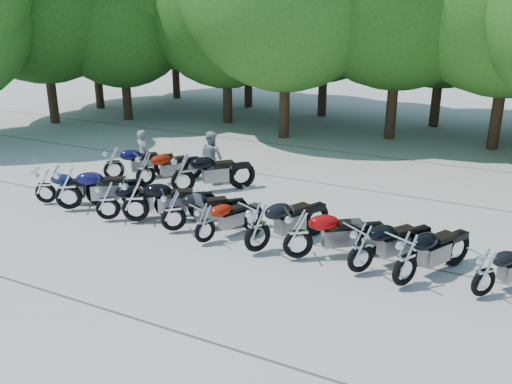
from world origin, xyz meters
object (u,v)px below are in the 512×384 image
at_px(motorcycle_7, 298,233).
at_px(motorcycle_8, 361,247).
at_px(rider_0, 143,154).
at_px(rider_1, 212,157).
at_px(motorcycle_2, 107,200).
at_px(motorcycle_5, 205,222).
at_px(motorcycle_10, 485,272).
at_px(motorcycle_3, 135,199).
at_px(motorcycle_4, 173,210).
at_px(motorcycle_1, 68,187).
at_px(motorcycle_6, 257,226).
at_px(motorcycle_12, 113,163).
at_px(motorcycle_0, 45,185).
at_px(motorcycle_9, 406,258).
at_px(motorcycle_13, 145,168).
at_px(motorcycle_14, 183,172).

xyz_separation_m(motorcycle_7, motorcycle_8, (1.44, -0.02, -0.03)).
xyz_separation_m(rider_0, rider_1, (2.33, 0.48, 0.05)).
height_order(motorcycle_2, motorcycle_7, motorcycle_7).
height_order(motorcycle_5, motorcycle_10, motorcycle_10).
distance_m(motorcycle_3, motorcycle_4, 1.24).
height_order(motorcycle_1, motorcycle_6, motorcycle_1).
bearing_deg(motorcycle_8, motorcycle_6, 36.55).
bearing_deg(motorcycle_4, motorcycle_8, -134.52).
bearing_deg(motorcycle_12, motorcycle_5, -165.63).
bearing_deg(motorcycle_6, motorcycle_5, 30.06).
relative_size(motorcycle_0, motorcycle_3, 0.86).
height_order(motorcycle_3, motorcycle_12, motorcycle_3).
xyz_separation_m(motorcycle_7, rider_1, (-4.63, 3.95, 0.16)).
bearing_deg(motorcycle_3, motorcycle_8, -123.59).
relative_size(motorcycle_2, motorcycle_3, 0.89).
bearing_deg(rider_0, motorcycle_3, 137.08).
xyz_separation_m(motorcycle_6, motorcycle_7, (0.96, 0.10, -0.03)).
height_order(motorcycle_6, motorcycle_8, motorcycle_6).
distance_m(motorcycle_2, rider_1, 4.14).
bearing_deg(motorcycle_6, motorcycle_10, -151.36).
height_order(motorcycle_0, motorcycle_6, motorcycle_6).
bearing_deg(motorcycle_10, motorcycle_5, 40.73).
bearing_deg(motorcycle_12, motorcycle_6, -159.75).
xyz_separation_m(motorcycle_12, rider_1, (2.84, 1.38, 0.19)).
height_order(motorcycle_7, motorcycle_9, same).
height_order(motorcycle_3, motorcycle_10, motorcycle_3).
bearing_deg(motorcycle_10, rider_1, 13.63).
relative_size(motorcycle_9, rider_1, 1.43).
height_order(motorcycle_7, rider_0, rider_0).
relative_size(motorcycle_13, motorcycle_14, 0.88).
xyz_separation_m(motorcycle_2, motorcycle_5, (3.03, -0.07, -0.04)).
distance_m(motorcycle_4, motorcycle_13, 3.81).
bearing_deg(motorcycle_12, motorcycle_0, 124.99).
relative_size(motorcycle_1, motorcycle_7, 1.04).
xyz_separation_m(motorcycle_12, rider_0, (0.51, 0.90, 0.14)).
distance_m(motorcycle_6, motorcycle_9, 3.36).
height_order(motorcycle_0, motorcycle_5, motorcycle_0).
distance_m(motorcycle_0, motorcycle_6, 6.85).
distance_m(motorcycle_12, motorcycle_14, 2.69).
height_order(motorcycle_13, rider_1, rider_1).
bearing_deg(motorcycle_9, motorcycle_13, 9.49).
bearing_deg(motorcycle_6, motorcycle_13, -0.79).
height_order(motorcycle_3, motorcycle_4, motorcycle_3).
bearing_deg(rider_1, motorcycle_10, 173.58).
height_order(motorcycle_6, motorcycle_12, motorcycle_6).
relative_size(motorcycle_3, motorcycle_12, 1.06).
bearing_deg(motorcycle_6, motorcycle_1, 25.63).
bearing_deg(motorcycle_6, motorcycle_9, -155.06).
bearing_deg(motorcycle_9, motorcycle_0, 25.96).
xyz_separation_m(motorcycle_2, motorcycle_13, (-0.86, 2.70, 0.02)).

